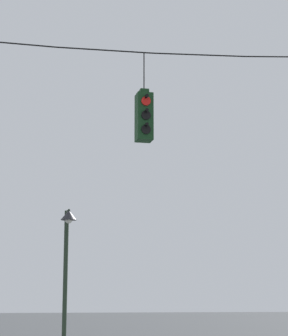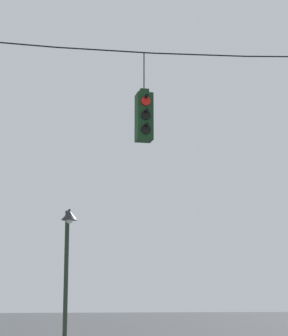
{
  "view_description": "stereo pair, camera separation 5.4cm",
  "coord_description": "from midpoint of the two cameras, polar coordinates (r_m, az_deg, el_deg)",
  "views": [
    {
      "loc": [
        -0.11,
        -12.71,
        1.79
      ],
      "look_at": [
        2.96,
        0.37,
        4.54
      ],
      "focal_mm": 70.0,
      "sensor_mm": 36.0,
      "label": 1
    },
    {
      "loc": [
        -0.06,
        -12.73,
        1.79
      ],
      "look_at": [
        2.96,
        0.37,
        4.54
      ],
      "focal_mm": 70.0,
      "sensor_mm": 36.0,
      "label": 2
    }
  ],
  "objects": [
    {
      "name": "street_lamp",
      "position": [
        17.76,
        -6.82,
        -7.38
      ],
      "size": [
        0.43,
        0.75,
        4.24
      ],
      "color": "#233323",
      "rests_on": "ground_plane"
    },
    {
      "name": "traffic_light_near_left_pole",
      "position": [
        13.98,
        -0.11,
        4.51
      ],
      "size": [
        0.34,
        0.58,
        1.98
      ],
      "color": "#143819"
    },
    {
      "name": "span_wire",
      "position": [
        14.15,
        -12.09,
        11.05
      ],
      "size": [
        14.85,
        0.03,
        0.37
      ],
      "color": "black"
    }
  ]
}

